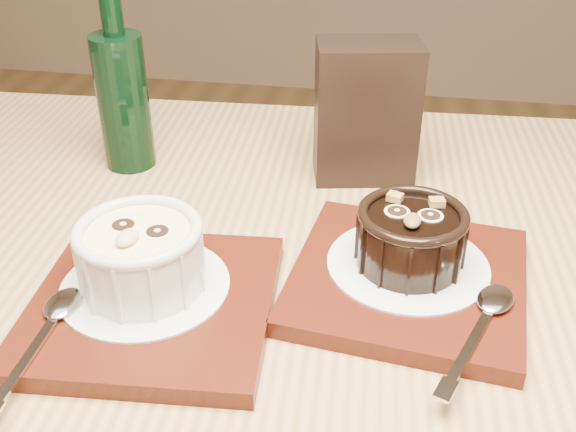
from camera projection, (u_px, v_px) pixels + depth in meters
name	position (u px, v px, depth m)	size (l,w,h in m)	color
table	(274.00, 388.00, 0.57)	(1.24, 0.86, 0.75)	olive
tray_left	(153.00, 305.00, 0.51)	(0.18, 0.18, 0.01)	#43150B
doily_left	(145.00, 286.00, 0.52)	(0.13, 0.13, 0.00)	white
ramekin_white	(141.00, 253.00, 0.50)	(0.10, 0.10, 0.06)	silver
spoon_left	(42.00, 335.00, 0.47)	(0.03, 0.13, 0.01)	silver
tray_right	(407.00, 280.00, 0.54)	(0.18, 0.18, 0.01)	#43150B
doily_right	(408.00, 264.00, 0.54)	(0.13, 0.13, 0.00)	white
ramekin_dark	(411.00, 235.00, 0.53)	(0.09, 0.09, 0.05)	black
spoon_right	(481.00, 325.00, 0.47)	(0.03, 0.13, 0.01)	silver
condiment_stand	(366.00, 112.00, 0.67)	(0.10, 0.06, 0.14)	black
green_bottle	(123.00, 97.00, 0.69)	(0.05, 0.05, 0.20)	black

